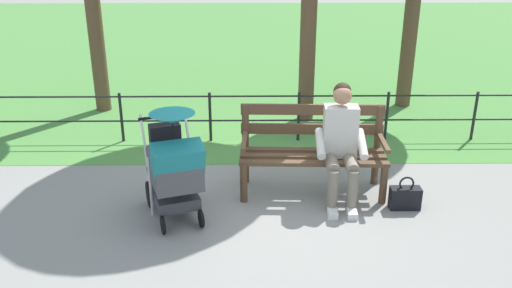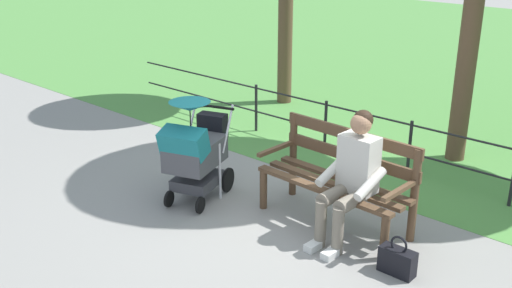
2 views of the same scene
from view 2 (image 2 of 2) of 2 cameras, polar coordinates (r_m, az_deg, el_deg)
name	(u,v)px [view 2 (image 2 of 2)]	position (r m, az deg, el deg)	size (l,w,h in m)	color
ground_plane	(283,206)	(6.50, 2.60, -5.95)	(60.00, 60.00, 0.00)	gray
park_bench	(340,174)	(6.03, 8.01, -2.85)	(1.62, 0.66, 0.96)	brown
person_on_bench	(351,174)	(5.66, 9.12, -2.86)	(0.55, 0.74, 1.28)	slate
stroller	(195,149)	(6.43, -5.87, -0.52)	(0.75, 0.99, 1.15)	black
handbag	(397,261)	(5.43, 13.39, -10.83)	(0.32, 0.14, 0.37)	black
park_fence	(401,141)	(7.35, 13.74, 0.30)	(8.58, 0.04, 0.70)	black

